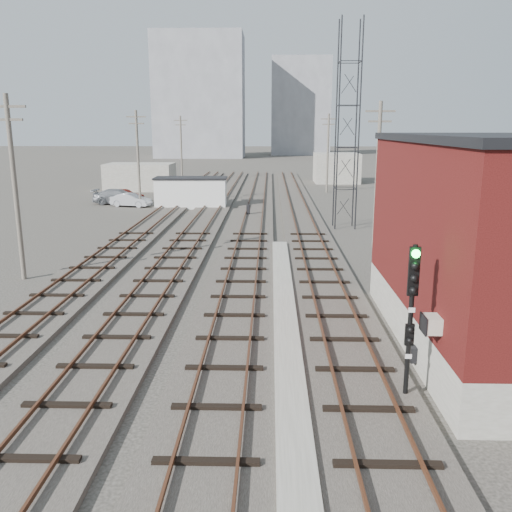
{
  "coord_description": "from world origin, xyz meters",
  "views": [
    {
      "loc": [
        -0.11,
        -5.96,
        7.43
      ],
      "look_at": [
        -0.7,
        16.06,
        2.2
      ],
      "focal_mm": 38.0,
      "sensor_mm": 36.0,
      "label": 1
    }
  ],
  "objects_px": {
    "switch_stand": "(248,210)",
    "car_red": "(124,195)",
    "signal_mast": "(411,310)",
    "car_silver": "(131,200)",
    "car_grey": "(119,197)",
    "site_trailer": "(191,192)"
  },
  "relations": [
    {
      "from": "signal_mast",
      "to": "car_silver",
      "type": "relative_size",
      "value": 1.14
    },
    {
      "from": "site_trailer",
      "to": "signal_mast",
      "type": "bearing_deg",
      "value": -75.04
    },
    {
      "from": "car_red",
      "to": "switch_stand",
      "type": "bearing_deg",
      "value": -118.38
    },
    {
      "from": "signal_mast",
      "to": "site_trailer",
      "type": "distance_m",
      "value": 39.0
    },
    {
      "from": "switch_stand",
      "to": "car_red",
      "type": "relative_size",
      "value": 0.29
    },
    {
      "from": "site_trailer",
      "to": "car_grey",
      "type": "bearing_deg",
      "value": 162.27
    },
    {
      "from": "switch_stand",
      "to": "car_silver",
      "type": "bearing_deg",
      "value": 160.79
    },
    {
      "from": "switch_stand",
      "to": "car_silver",
      "type": "relative_size",
      "value": 0.3
    },
    {
      "from": "site_trailer",
      "to": "car_grey",
      "type": "distance_m",
      "value": 7.87
    },
    {
      "from": "car_silver",
      "to": "car_grey",
      "type": "distance_m",
      "value": 2.42
    },
    {
      "from": "car_red",
      "to": "signal_mast",
      "type": "bearing_deg",
      "value": -149.14
    },
    {
      "from": "site_trailer",
      "to": "car_red",
      "type": "distance_m",
      "value": 8.47
    },
    {
      "from": "site_trailer",
      "to": "car_silver",
      "type": "bearing_deg",
      "value": 174.5
    },
    {
      "from": "switch_stand",
      "to": "car_red",
      "type": "distance_m",
      "value": 15.95
    },
    {
      "from": "signal_mast",
      "to": "car_silver",
      "type": "bearing_deg",
      "value": 114.6
    },
    {
      "from": "car_grey",
      "to": "signal_mast",
      "type": "bearing_deg",
      "value": -152.98
    },
    {
      "from": "car_silver",
      "to": "site_trailer",
      "type": "bearing_deg",
      "value": -80.07
    },
    {
      "from": "car_silver",
      "to": "car_grey",
      "type": "xyz_separation_m",
      "value": [
        -1.65,
        1.77,
        0.1
      ]
    },
    {
      "from": "car_red",
      "to": "car_silver",
      "type": "relative_size",
      "value": 1.05
    },
    {
      "from": "switch_stand",
      "to": "site_trailer",
      "type": "relative_size",
      "value": 0.17
    },
    {
      "from": "switch_stand",
      "to": "car_silver",
      "type": "distance_m",
      "value": 12.78
    },
    {
      "from": "signal_mast",
      "to": "car_red",
      "type": "height_order",
      "value": "signal_mast"
    }
  ]
}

